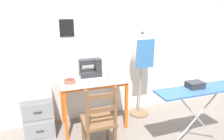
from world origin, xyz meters
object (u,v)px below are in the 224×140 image
at_px(scissors, 119,80).
at_px(wooden_chair, 99,121).
at_px(fabric_bowl, 70,81).
at_px(ironing_board, 200,92).
at_px(filing_cabinet, 39,113).
at_px(sewing_machine, 91,68).
at_px(thread_spool_near_machine, 107,78).
at_px(storage_box, 195,85).
at_px(dress_form, 142,55).

height_order(scissors, wooden_chair, wooden_chair).
bearing_deg(wooden_chair, fabric_bowl, 115.16).
bearing_deg(ironing_board, filing_cabinet, 155.13).
xyz_separation_m(sewing_machine, thread_spool_near_machine, (0.19, -0.19, -0.11)).
relative_size(wooden_chair, ironing_board, 0.77).
bearing_deg(sewing_machine, storage_box, -40.29).
height_order(scissors, filing_cabinet, scissors).
height_order(fabric_bowl, ironing_board, fabric_bowl).
relative_size(fabric_bowl, thread_spool_near_machine, 3.76).
bearing_deg(scissors, filing_cabinet, 167.57).
relative_size(sewing_machine, dress_form, 0.24).
bearing_deg(ironing_board, fabric_bowl, 152.48).
height_order(sewing_machine, filing_cabinet, sewing_machine).
distance_m(sewing_machine, filing_cabinet, 1.00).
height_order(fabric_bowl, storage_box, storage_box).
bearing_deg(filing_cabinet, thread_spool_near_machine, -6.62).
bearing_deg(scissors, wooden_chair, -134.48).
relative_size(filing_cabinet, storage_box, 2.96).
bearing_deg(ironing_board, sewing_machine, 139.85).
bearing_deg(dress_form, fabric_bowl, -172.74).
height_order(thread_spool_near_machine, wooden_chair, wooden_chair).
xyz_separation_m(fabric_bowl, storage_box, (1.49, -0.76, 0.04)).
relative_size(wooden_chair, storage_box, 4.23).
relative_size(filing_cabinet, ironing_board, 0.54).
bearing_deg(sewing_machine, ironing_board, -40.15).
relative_size(wooden_chair, dress_form, 0.64).
bearing_deg(fabric_bowl, thread_spool_near_machine, 0.52).
xyz_separation_m(thread_spool_near_machine, wooden_chair, (-0.29, -0.57, -0.36)).
bearing_deg(sewing_machine, thread_spool_near_machine, -44.41).
bearing_deg(storage_box, wooden_chair, 170.79).
xyz_separation_m(fabric_bowl, filing_cabinet, (-0.46, 0.12, -0.48)).
xyz_separation_m(dress_form, ironing_board, (0.37, -0.96, -0.31)).
relative_size(thread_spool_near_machine, filing_cabinet, 0.07).
bearing_deg(filing_cabinet, storage_box, -24.45).
distance_m(sewing_machine, storage_box, 1.48).
relative_size(sewing_machine, filing_cabinet, 0.54).
height_order(scissors, storage_box, storage_box).
relative_size(scissors, wooden_chair, 0.14).
distance_m(ironing_board, storage_box, 0.11).
height_order(filing_cabinet, ironing_board, ironing_board).
distance_m(scissors, ironing_board, 1.09).
distance_m(scissors, filing_cabinet, 1.26).
distance_m(scissors, storage_box, 1.02).
distance_m(sewing_machine, scissors, 0.48).
xyz_separation_m(thread_spool_near_machine, storage_box, (0.94, -0.77, 0.05)).
height_order(sewing_machine, scissors, sewing_machine).
distance_m(dress_form, storage_box, 0.99).
bearing_deg(sewing_machine, dress_form, -3.14).
height_order(sewing_machine, thread_spool_near_machine, sewing_machine).
height_order(ironing_board, storage_box, storage_box).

